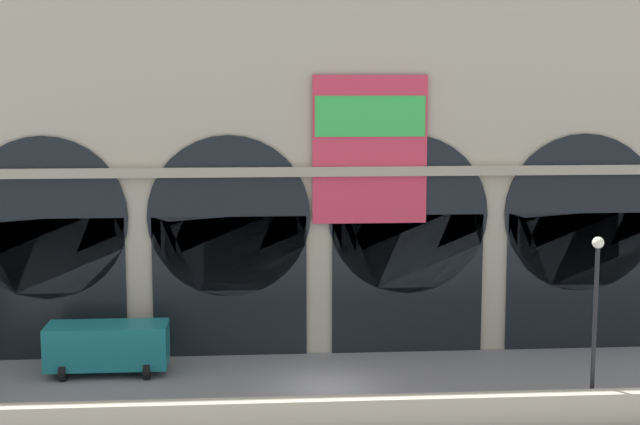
% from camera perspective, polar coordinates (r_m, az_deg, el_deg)
% --- Properties ---
extents(ground_plane, '(200.00, 200.00, 0.00)m').
position_cam_1_polar(ground_plane, '(39.43, 0.48, -10.61)').
color(ground_plane, slate).
extents(quay_parapet_wall, '(90.00, 0.70, 1.23)m').
position_cam_1_polar(quay_parapet_wall, '(34.55, 1.17, -12.24)').
color(quay_parapet_wall, '#B2A891').
rests_on(quay_parapet_wall, ground).
extents(station_building, '(42.89, 4.72, 20.02)m').
position_cam_1_polar(station_building, '(44.61, -0.21, 4.27)').
color(station_building, '#B2A891').
rests_on(station_building, ground).
extents(van_midwest, '(5.20, 2.48, 2.20)m').
position_cam_1_polar(van_midwest, '(41.80, -12.87, -7.94)').
color(van_midwest, '#19727A').
rests_on(van_midwest, ground).
extents(street_lamp_quayside, '(0.44, 0.44, 6.90)m').
position_cam_1_polar(street_lamp_quayside, '(36.37, 16.50, -5.30)').
color(street_lamp_quayside, black).
rests_on(street_lamp_quayside, ground).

